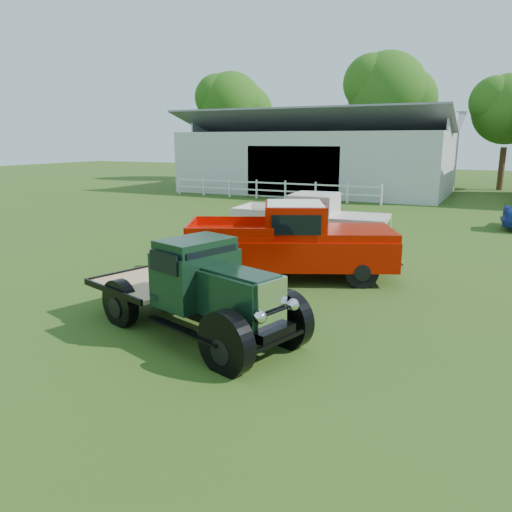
% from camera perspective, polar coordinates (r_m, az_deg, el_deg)
% --- Properties ---
extents(ground, '(120.00, 120.00, 0.00)m').
position_cam_1_polar(ground, '(10.98, -3.73, -6.53)').
color(ground, '#344C19').
extents(shed_left, '(18.80, 10.20, 5.60)m').
position_cam_1_polar(shed_left, '(37.02, 7.11, 11.68)').
color(shed_left, '#A5A5A5').
rests_on(shed_left, ground).
extents(fence_rail, '(14.20, 0.16, 1.20)m').
position_cam_1_polar(fence_rail, '(31.95, 1.70, 7.60)').
color(fence_rail, white).
rests_on(fence_rail, ground).
extents(tree_a, '(6.30, 6.30, 10.50)m').
position_cam_1_polar(tree_a, '(47.95, -2.84, 15.00)').
color(tree_a, '#184A0E').
rests_on(tree_a, ground).
extents(tree_b, '(6.90, 6.90, 11.50)m').
position_cam_1_polar(tree_b, '(43.96, 14.64, 15.43)').
color(tree_b, '#184A0E').
rests_on(tree_b, ground).
extents(tree_c, '(5.40, 5.40, 9.00)m').
position_cam_1_polar(tree_c, '(41.95, 26.66, 12.91)').
color(tree_c, '#184A0E').
rests_on(tree_c, ground).
extents(vintage_flatbed, '(5.12, 3.21, 1.89)m').
position_cam_1_polar(vintage_flatbed, '(9.67, -7.17, -3.45)').
color(vintage_flatbed, black).
rests_on(vintage_flatbed, ground).
extents(red_pickup, '(6.10, 4.37, 2.08)m').
position_cam_1_polar(red_pickup, '(13.50, 3.92, 1.79)').
color(red_pickup, '#B61102').
rests_on(red_pickup, ground).
extents(white_pickup, '(5.41, 2.50, 1.93)m').
position_cam_1_polar(white_pickup, '(16.74, 6.22, 3.70)').
color(white_pickup, beige).
rests_on(white_pickup, ground).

